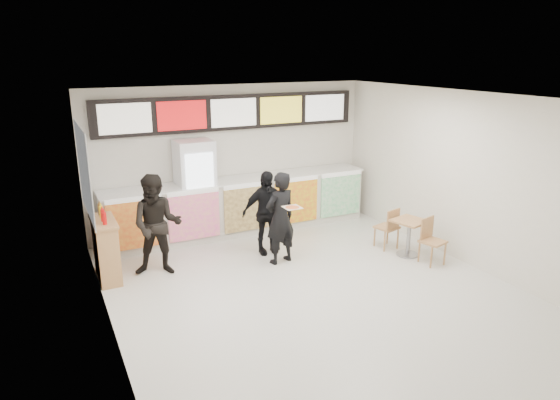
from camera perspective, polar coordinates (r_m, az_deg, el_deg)
floor at (r=7.95m, az=4.06°, el=-10.53°), size 7.00×7.00×0.00m
ceiling at (r=7.11m, az=4.55°, el=11.55°), size 7.00×7.00×0.00m
wall_back at (r=10.46m, az=-5.45°, el=4.82°), size 6.00×0.00×6.00m
wall_left at (r=6.48m, az=-19.33°, el=-3.47°), size 0.00×7.00×7.00m
wall_right at (r=9.23m, az=20.60°, el=2.24°), size 0.00×7.00×7.00m
service_counter at (r=10.33m, az=-4.50°, el=-0.63°), size 5.56×0.77×1.14m
menu_board at (r=10.23m, az=-5.42°, el=9.94°), size 5.50×0.14×0.70m
drinks_fridge at (r=9.93m, az=-9.60°, el=1.06°), size 0.70×0.67×2.00m
mirror_panel at (r=8.77m, az=-21.51°, el=3.11°), size 0.01×2.00×1.50m
customer_main at (r=8.72m, az=0.04°, el=-2.08°), size 0.67×0.51×1.65m
customer_left at (r=8.51m, az=-13.87°, el=-2.82°), size 1.02×0.91×1.73m
customer_mid at (r=9.17m, az=-1.61°, el=-1.43°), size 0.93×0.42×1.57m
pizza_slice at (r=8.24m, az=1.42°, el=-0.80°), size 0.36×0.36×0.02m
cafe_table at (r=9.44m, az=14.54°, el=-3.44°), size 0.72×1.44×0.81m
condiment_ledge at (r=8.68m, az=-19.26°, el=-5.31°), size 0.37×0.91×1.22m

